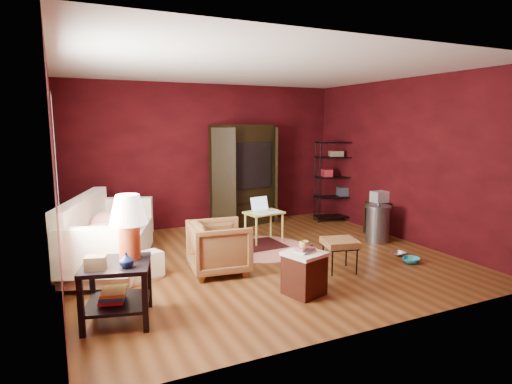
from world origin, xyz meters
The scene contains 18 objects.
room centered at (-0.04, -0.01, 1.40)m, with size 5.54×5.04×2.84m.
sofa centered at (-2.18, 0.56, 0.36)m, with size 1.85×0.54×0.72m, color white.
armchair centered at (-0.78, -0.28, 0.39)m, with size 0.76×0.71×0.78m, color black.
pet_bowl_steel centered at (2.00, -0.75, 0.11)m, with size 0.22×0.05×0.22m, color silver.
pet_bowl_turquoise centered at (1.91, -1.11, 0.13)m, with size 0.26×0.08×0.26m, color #28A5BD.
vase centered at (-2.17, -1.42, 0.70)m, with size 0.14×0.15×0.14m, color #0E1D46.
mug centered at (-0.17, -1.48, 0.64)m, with size 0.12×0.09×0.12m, color #D5B768.
side_table centered at (-2.16, -1.19, 0.79)m, with size 0.80×0.80×1.31m.
sofa_cushions centered at (-2.16, 0.54, 0.46)m, with size 1.56×2.40×0.94m.
hamper centered at (-0.13, -1.43, 0.27)m, with size 0.53×0.53×0.60m.
footstool centered at (0.74, -0.94, 0.39)m, with size 0.53×0.53×0.45m.
rug_round centered at (0.21, 0.50, 0.01)m, with size 1.64×1.64×0.01m.
rug_oriental centered at (0.12, 0.66, 0.01)m, with size 1.12×0.78×0.01m.
laptop_desk centered at (0.45, 0.85, 0.48)m, with size 0.67×0.56×0.77m.
tv_armoire centered at (0.66, 2.23, 1.05)m, with size 1.54×1.06×2.01m.
wire_shelving centered at (2.54, 1.69, 0.91)m, with size 0.88×0.56×1.67m.
small_stand centered at (2.62, 0.43, 0.60)m, with size 0.41×0.41×0.80m.
trash_can centered at (2.24, 0.02, 0.32)m, with size 0.51×0.51×0.69m.
Camera 1 is at (-2.72, -5.62, 2.03)m, focal length 30.00 mm.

